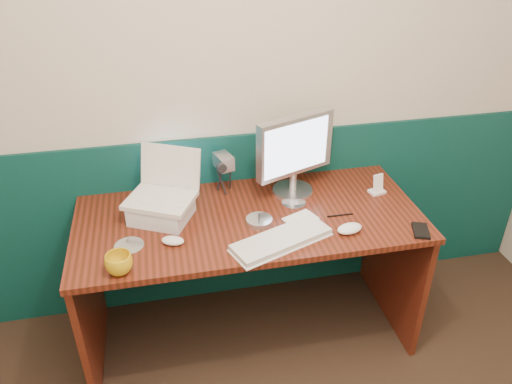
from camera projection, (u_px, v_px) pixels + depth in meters
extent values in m
cube|color=beige|center=(234.00, 86.00, 2.36)|extent=(3.50, 0.04, 2.50)
cube|color=#07322D|center=(238.00, 219.00, 2.74)|extent=(3.48, 0.02, 1.00)
cube|color=#351509|center=(250.00, 278.00, 2.50)|extent=(1.60, 0.70, 0.75)
cube|color=silver|center=(161.00, 210.00, 2.28)|extent=(0.32, 0.30, 0.09)
cube|color=silver|center=(281.00, 240.00, 2.13)|extent=(0.46, 0.29, 0.03)
ellipsoid|color=white|center=(350.00, 228.00, 2.19)|extent=(0.13, 0.09, 0.04)
ellipsoid|color=silver|center=(173.00, 241.00, 2.12)|extent=(0.11, 0.09, 0.03)
imported|color=gold|center=(119.00, 264.00, 1.95)|extent=(0.13, 0.13, 0.09)
cylinder|color=silver|center=(259.00, 221.00, 2.26)|extent=(0.12, 0.12, 0.02)
cylinder|color=#B1BBC2|center=(129.00, 245.00, 2.12)|extent=(0.13, 0.13, 0.00)
cylinder|color=silver|center=(294.00, 202.00, 2.42)|extent=(0.12, 0.12, 0.00)
cylinder|color=black|center=(340.00, 215.00, 2.31)|extent=(0.12, 0.01, 0.01)
cube|color=white|center=(300.00, 219.00, 2.29)|extent=(0.17, 0.15, 0.00)
cube|color=white|center=(377.00, 192.00, 2.49)|extent=(0.09, 0.07, 0.01)
cube|color=white|center=(378.00, 183.00, 2.46)|extent=(0.06, 0.04, 0.09)
cube|color=black|center=(421.00, 231.00, 2.20)|extent=(0.10, 0.13, 0.01)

